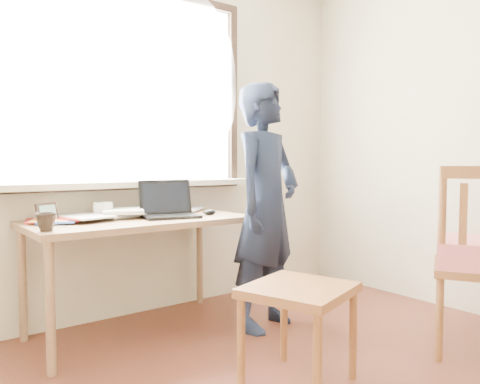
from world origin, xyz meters
TOP-DOWN VIEW (x-y plane):
  - room_shell at (-0.02, 0.20)m, footprint 3.52×4.02m
  - desk at (-0.30, 1.63)m, footprint 1.36×0.68m
  - laptop at (-0.11, 1.60)m, footprint 0.40×0.35m
  - mug_white at (-0.46, 1.81)m, footprint 0.16×0.16m
  - mug_dark at (-0.91, 1.42)m, footprint 0.12×0.12m
  - mouse at (0.16, 1.53)m, footprint 0.09×0.06m
  - desk_clutter at (-0.67, 1.82)m, footprint 0.88×0.50m
  - book_a at (-0.69, 1.89)m, footprint 0.20×0.26m
  - book_b at (0.10, 1.91)m, footprint 0.33×0.33m
  - picture_frame at (-0.83, 1.73)m, footprint 0.13×0.07m
  - work_chair at (-0.00, 0.51)m, footprint 0.59×0.58m
  - person at (0.40, 1.23)m, footprint 0.67×0.53m

SIDE VIEW (x-z plane):
  - work_chair at x=0.00m, z-range 0.17..0.66m
  - desk at x=-0.30m, z-range 0.29..1.01m
  - book_b at x=0.10m, z-range 0.73..0.75m
  - book_a at x=-0.69m, z-range 0.73..0.75m
  - mouse at x=0.16m, z-range 0.73..0.76m
  - desk_clutter at x=-0.67m, z-range 0.73..0.77m
  - mug_dark at x=-0.91m, z-range 0.73..0.82m
  - mug_white at x=-0.46m, z-range 0.73..0.83m
  - picture_frame at x=-0.83m, z-range 0.73..0.84m
  - laptop at x=-0.11m, z-range 0.66..0.90m
  - person at x=0.40m, z-range 0.00..1.59m
  - room_shell at x=-0.02m, z-range 0.33..2.94m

